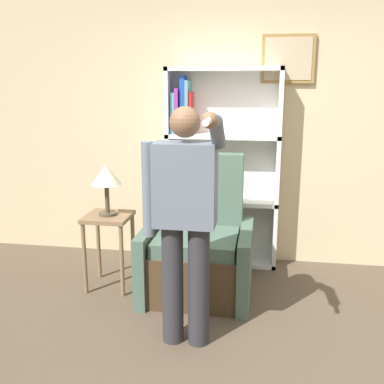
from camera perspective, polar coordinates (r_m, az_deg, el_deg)
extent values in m
plane|color=brown|center=(3.10, 4.26, -22.05)|extent=(14.00, 14.00, 0.00)
cube|color=beige|center=(4.57, 6.86, 8.41)|extent=(8.00, 0.06, 2.80)
cube|color=olive|center=(4.50, 12.10, 16.20)|extent=(0.50, 0.04, 0.45)
cube|color=tan|center=(4.48, 12.12, 16.22)|extent=(0.44, 0.01, 0.39)
cube|color=white|center=(4.54, -2.85, 3.11)|extent=(0.04, 0.28, 1.96)
cube|color=white|center=(4.44, 10.81, 2.66)|extent=(0.04, 0.28, 1.96)
cube|color=white|center=(4.59, 4.06, 3.21)|extent=(1.11, 0.01, 1.96)
cube|color=white|center=(4.73, 3.72, -8.60)|extent=(1.11, 0.28, 0.04)
cube|color=white|center=(4.53, 3.84, -1.16)|extent=(1.11, 0.28, 0.04)
cube|color=white|center=(4.41, 3.97, 7.08)|extent=(1.11, 0.28, 0.04)
cube|color=white|center=(4.39, 4.11, 15.34)|extent=(1.11, 0.28, 0.04)
cube|color=#9E7A47|center=(4.72, -2.16, -5.72)|extent=(0.04, 0.16, 0.41)
cube|color=black|center=(4.70, -1.55, -5.35)|extent=(0.05, 0.16, 0.48)
cube|color=#238438|center=(4.67, -0.93, -4.79)|extent=(0.03, 0.19, 0.58)
cube|color=#238438|center=(4.67, -0.39, -4.92)|extent=(0.05, 0.19, 0.57)
cube|color=purple|center=(4.67, 0.19, -5.24)|extent=(0.03, 0.20, 0.51)
cube|color=#5B99A8|center=(4.67, 0.62, -5.37)|extent=(0.03, 0.20, 0.50)
cube|color=#9E7A47|center=(4.55, -2.25, 2.03)|extent=(0.04, 0.23, 0.44)
cube|color=#5B99A8|center=(4.53, -1.63, 2.37)|extent=(0.05, 0.17, 0.50)
cube|color=#9E7A47|center=(4.52, -1.09, 2.84)|extent=(0.03, 0.17, 0.58)
cube|color=#9E7A47|center=(4.52, -0.65, 2.33)|extent=(0.03, 0.21, 0.50)
cube|color=white|center=(4.51, -0.12, 2.60)|extent=(0.04, 0.16, 0.54)
cube|color=#5B99A8|center=(4.46, -2.29, 9.98)|extent=(0.04, 0.20, 0.39)
cube|color=purple|center=(4.45, -1.76, 10.24)|extent=(0.03, 0.23, 0.44)
cube|color=#1E47B2|center=(4.44, -1.11, 11.00)|extent=(0.05, 0.17, 0.55)
cube|color=#5B99A8|center=(4.43, -0.52, 10.71)|extent=(0.03, 0.22, 0.51)
cube|color=red|center=(4.43, -0.11, 10.01)|extent=(0.02, 0.19, 0.40)
cube|color=#4C3823|center=(3.97, 0.65, -9.95)|extent=(0.73, 0.74, 0.44)
cube|color=#4C6656|center=(3.83, 0.58, -6.34)|extent=(0.69, 0.62, 0.12)
cube|color=#4C6656|center=(4.12, 1.36, -1.83)|extent=(0.73, 0.16, 0.98)
cube|color=#4C6656|center=(4.02, -5.26, -8.42)|extent=(0.10, 0.82, 0.61)
cube|color=#4C6656|center=(3.90, 6.76, -9.13)|extent=(0.10, 0.82, 0.61)
cylinder|color=#2D2D33|center=(3.22, -2.47, -11.57)|extent=(0.15, 0.15, 0.88)
cylinder|color=#2D2D33|center=(3.19, 0.85, -11.80)|extent=(0.15, 0.15, 0.88)
cube|color=slate|center=(2.97, -0.86, 0.94)|extent=(0.41, 0.24, 0.56)
sphere|color=brown|center=(2.91, -0.89, 8.88)|extent=(0.20, 0.20, 0.20)
cylinder|color=slate|center=(3.03, -5.52, 0.30)|extent=(0.09, 0.09, 0.65)
cylinder|color=slate|center=(2.77, 3.20, 7.56)|extent=(0.09, 0.28, 0.23)
cylinder|color=slate|center=(2.52, 2.62, 9.06)|extent=(0.08, 0.27, 0.10)
sphere|color=brown|center=(2.39, 2.26, 9.09)|extent=(0.09, 0.09, 0.09)
cylinder|color=white|center=(2.29, 1.96, 8.91)|extent=(0.04, 0.15, 0.04)
cube|color=#846647|center=(4.03, -10.62, -3.12)|extent=(0.39, 0.39, 0.04)
cylinder|color=#846647|center=(4.06, -13.49, -8.26)|extent=(0.04, 0.04, 0.64)
cylinder|color=#846647|center=(3.94, -8.90, -8.69)|extent=(0.04, 0.04, 0.64)
cylinder|color=#846647|center=(4.35, -11.78, -6.66)|extent=(0.04, 0.04, 0.64)
cylinder|color=#846647|center=(4.24, -7.48, -7.00)|extent=(0.04, 0.04, 0.64)
cylinder|color=#4C4233|center=(4.03, -10.64, -2.70)|extent=(0.16, 0.16, 0.02)
cylinder|color=#4C4233|center=(3.99, -10.72, -0.81)|extent=(0.04, 0.04, 0.25)
cone|color=beige|center=(3.94, -10.86, 2.21)|extent=(0.26, 0.26, 0.18)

